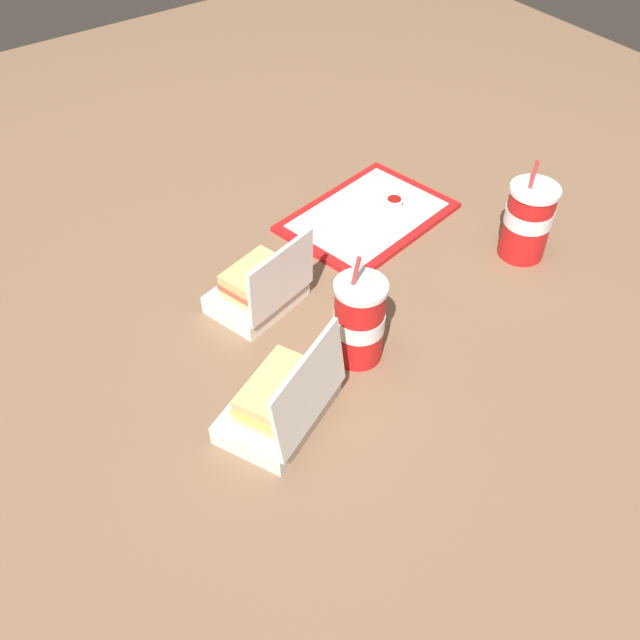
{
  "coord_description": "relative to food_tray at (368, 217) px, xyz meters",
  "views": [
    {
      "loc": [
        0.53,
        0.81,
        0.98
      ],
      "look_at": [
        -0.03,
        0.03,
        0.05
      ],
      "focal_mm": 40.0,
      "sensor_mm": 36.0,
      "label": 1
    }
  ],
  "objects": [
    {
      "name": "ground_plane",
      "position": [
        0.34,
        0.21,
        -0.01
      ],
      "size": [
        3.2,
        3.2,
        0.0
      ],
      "primitive_type": "plane",
      "color": "brown"
    },
    {
      "name": "food_tray",
      "position": [
        0.0,
        0.0,
        0.0
      ],
      "size": [
        0.41,
        0.33,
        0.01
      ],
      "color": "red",
      "rests_on": "ground_plane"
    },
    {
      "name": "ketchup_cup",
      "position": [
        -0.06,
        0.01,
        0.02
      ],
      "size": [
        0.04,
        0.04,
        0.02
      ],
      "color": "white",
      "rests_on": "food_tray"
    },
    {
      "name": "napkin_stack",
      "position": [
        -0.06,
        -0.04,
        0.01
      ],
      "size": [
        0.1,
        0.1,
        0.0
      ],
      "primitive_type": "cube",
      "rotation": [
        0.0,
        0.0,
        0.04
      ],
      "color": "white",
      "rests_on": "food_tray"
    },
    {
      "name": "plastic_fork",
      "position": [
        -0.02,
        0.07,
        0.01
      ],
      "size": [
        0.11,
        0.03,
        0.0
      ],
      "primitive_type": "cube",
      "rotation": [
        0.0,
        0.0,
        0.21
      ],
      "color": "white",
      "rests_on": "food_tray"
    },
    {
      "name": "clamshell_sandwich_right",
      "position": [
        0.36,
        0.1,
        0.04
      ],
      "size": [
        0.21,
        0.18,
        0.17
      ],
      "color": "white",
      "rests_on": "ground_plane"
    },
    {
      "name": "clamshell_sandwich_center",
      "position": [
        0.48,
        0.36,
        0.04
      ],
      "size": [
        0.25,
        0.22,
        0.18
      ],
      "color": "white",
      "rests_on": "ground_plane"
    },
    {
      "name": "soda_cup_right",
      "position": [
        -0.19,
        0.29,
        0.08
      ],
      "size": [
        0.1,
        0.1,
        0.23
      ],
      "color": "red",
      "rests_on": "ground_plane"
    },
    {
      "name": "soda_cup_center",
      "position": [
        0.28,
        0.32,
        0.08
      ],
      "size": [
        0.1,
        0.1,
        0.23
      ],
      "color": "red",
      "rests_on": "ground_plane"
    }
  ]
}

